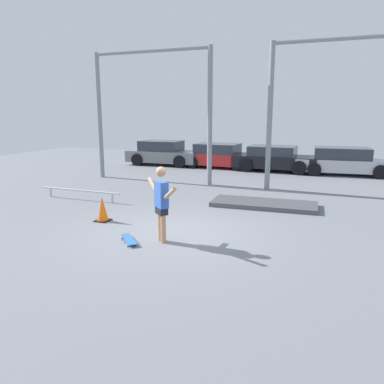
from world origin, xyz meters
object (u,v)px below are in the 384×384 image
at_px(skateboard, 129,239).
at_px(parked_car_grey, 163,153).
at_px(grind_rail, 80,191).
at_px(skateboarder, 161,200).
at_px(traffic_cone, 102,209).
at_px(parked_car_silver, 344,162).
at_px(parked_car_black, 275,159).
at_px(parked_car_red, 219,156).
at_px(manual_pad, 264,204).

distance_m(skateboard, parked_car_grey, 12.95).
bearing_deg(grind_rail, parked_car_grey, 97.02).
height_order(skateboarder, traffic_cone, skateboarder).
relative_size(skateboarder, parked_car_silver, 0.37).
relative_size(grind_rail, parked_car_black, 0.75).
relative_size(skateboarder, parked_car_red, 0.42).
bearing_deg(skateboarder, manual_pad, 110.48).
height_order(skateboard, grind_rail, grind_rail).
xyz_separation_m(grind_rail, parked_car_red, (2.17, 9.10, 0.33)).
distance_m(parked_car_grey, parked_car_silver, 9.54).
distance_m(grind_rail, parked_car_grey, 8.96).
distance_m(grind_rail, traffic_cone, 2.89).
xyz_separation_m(parked_car_grey, traffic_cone, (3.28, -10.77, -0.31)).
xyz_separation_m(manual_pad, parked_car_silver, (2.41, 7.56, 0.56)).
relative_size(manual_pad, parked_car_silver, 0.70).
relative_size(parked_car_red, traffic_cone, 5.88).
xyz_separation_m(grind_rail, parked_car_black, (5.15, 8.90, 0.33)).
xyz_separation_m(skateboarder, parked_car_silver, (4.00, 11.76, -0.36)).
xyz_separation_m(skateboarder, manual_pad, (1.58, 4.20, -0.92)).
xyz_separation_m(skateboard, parked_car_grey, (-4.83, 12.00, 0.60)).
relative_size(parked_car_grey, parked_car_silver, 0.88).
height_order(skateboarder, manual_pad, skateboarder).
distance_m(parked_car_red, parked_car_silver, 6.28).
height_order(parked_car_silver, traffic_cone, parked_car_silver).
xyz_separation_m(skateboarder, parked_car_red, (-2.28, 11.92, -0.37)).
bearing_deg(skateboard, skateboarder, 68.50).
bearing_deg(manual_pad, parked_car_black, 96.65).
bearing_deg(grind_rail, manual_pad, 12.84).
bearing_deg(parked_car_silver, parked_car_black, 176.00).
height_order(grind_rail, parked_car_grey, parked_car_grey).
distance_m(parked_car_grey, parked_car_red, 3.27).
xyz_separation_m(parked_car_red, traffic_cone, (0.02, -10.99, -0.28)).
height_order(skateboard, parked_car_red, parked_car_red).
bearing_deg(grind_rail, parked_car_red, 76.59).
distance_m(manual_pad, parked_car_red, 8.66).
xyz_separation_m(skateboarder, parked_car_black, (0.71, 11.72, -0.36)).
xyz_separation_m(manual_pad, parked_car_grey, (-7.13, 7.51, 0.59)).
xyz_separation_m(parked_car_black, traffic_cone, (-2.97, -10.79, -0.28)).
bearing_deg(parked_car_grey, grind_rail, -84.16).
bearing_deg(skateboarder, traffic_cone, -161.29).
bearing_deg(skateboarder, parked_car_grey, 156.49).
bearing_deg(grind_rail, parked_car_silver, 46.62).
bearing_deg(manual_pad, parked_car_red, 116.55).
distance_m(grind_rail, parked_car_black, 10.29).
height_order(parked_car_grey, traffic_cone, parked_car_grey).
relative_size(parked_car_silver, traffic_cone, 6.67).
distance_m(skateboarder, skateboard, 1.20).
bearing_deg(parked_car_silver, manual_pad, -112.31).
distance_m(skateboard, grind_rail, 4.87).
xyz_separation_m(manual_pad, grind_rail, (-6.03, -1.38, 0.22)).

